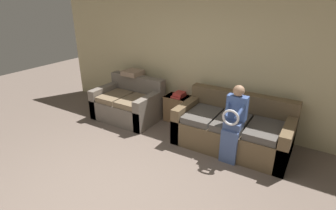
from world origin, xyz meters
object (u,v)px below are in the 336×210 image
child_left_seated (234,121)px  side_shelf (179,108)px  couch_main (233,129)px  throw_pillow (133,73)px  book_stack (179,95)px  couch_side (129,104)px

child_left_seated → side_shelf: bearing=150.5°
couch_main → throw_pillow: (-2.38, 0.27, 0.58)m
couch_main → book_stack: 1.34m
throw_pillow → side_shelf: bearing=4.5°
child_left_seated → side_shelf: child_left_seated is taller
child_left_seated → book_stack: size_ratio=3.93×
side_shelf → couch_side: bearing=-157.4°
couch_main → throw_pillow: size_ratio=5.04×
couch_main → child_left_seated: child_left_seated is taller
child_left_seated → throw_pillow: child_left_seated is taller
book_stack → child_left_seated: bearing=-29.1°
couch_main → couch_side: size_ratio=1.44×
couch_main → side_shelf: (-1.27, 0.36, -0.04)m
couch_side → child_left_seated: (2.37, -0.37, 0.36)m
book_stack → couch_side: bearing=-158.1°
couch_main → side_shelf: bearing=164.0°
child_left_seated → couch_main: bearing=105.1°
side_shelf → book_stack: bearing=-91.3°
child_left_seated → throw_pillow: 2.60m
couch_side → child_left_seated: 2.43m
couch_side → throw_pillow: throw_pillow is taller
throw_pillow → child_left_seated: bearing=-15.6°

